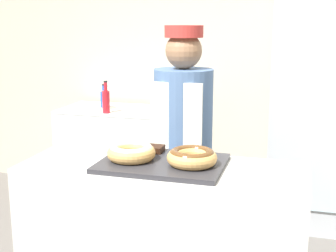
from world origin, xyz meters
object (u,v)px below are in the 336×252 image
(brownie_back_right, at_px, (187,151))
(bottle_orange, at_px, (106,100))
(bottle_red, at_px, (106,101))
(chest_freezer, at_px, (123,155))
(baker_person, at_px, (183,154))
(beverage_fridge, at_px, (317,111))
(brownie_back_left, at_px, (154,149))
(donut_chocolate_glaze, at_px, (192,157))
(donut_light_glaze, at_px, (131,152))
(bottle_blue, at_px, (104,98))
(serving_tray, at_px, (162,163))

(brownie_back_right, xyz_separation_m, bottle_orange, (-1.13, 1.55, -0.03))
(bottle_red, bearing_deg, chest_freezer, 75.12)
(baker_person, distance_m, bottle_red, 1.39)
(brownie_back_right, xyz_separation_m, beverage_fridge, (0.68, 1.58, -0.04))
(baker_person, bearing_deg, brownie_back_left, -101.00)
(donut_chocolate_glaze, distance_m, brownie_back_left, 0.30)
(donut_light_glaze, xyz_separation_m, bottle_red, (-0.81, 1.54, -0.03))
(bottle_blue, bearing_deg, bottle_red, -62.77)
(donut_light_glaze, bearing_deg, brownie_back_right, 34.98)
(beverage_fridge, distance_m, bottle_orange, 1.80)
(beverage_fridge, bearing_deg, donut_chocolate_glaze, -109.24)
(donut_chocolate_glaze, xyz_separation_m, bottle_orange, (-1.19, 1.72, -0.06))
(serving_tray, height_order, beverage_fridge, beverage_fridge)
(serving_tray, xyz_separation_m, chest_freezer, (-0.90, 1.74, -0.51))
(brownie_back_right, distance_m, bottle_blue, 2.00)
(serving_tray, bearing_deg, bottle_blue, 121.65)
(serving_tray, xyz_separation_m, beverage_fridge, (0.77, 1.73, -0.01))
(bottle_blue, relative_size, bottle_orange, 1.02)
(chest_freezer, bearing_deg, donut_chocolate_glaze, -58.96)
(bottle_orange, bearing_deg, donut_light_glaze, -62.83)
(beverage_fridge, distance_m, chest_freezer, 1.74)
(brownie_back_right, distance_m, beverage_fridge, 1.72)
(serving_tray, distance_m, baker_person, 0.50)
(bottle_red, bearing_deg, bottle_orange, 113.10)
(donut_chocolate_glaze, xyz_separation_m, bottle_blue, (-1.24, 1.78, -0.05))
(serving_tray, xyz_separation_m, bottle_blue, (-1.09, 1.76, -0.00))
(bottle_blue, bearing_deg, donut_light_glaze, -62.43)
(donut_light_glaze, height_order, brownie_back_right, donut_light_glaze)
(bottle_orange, distance_m, bottle_red, 0.20)
(donut_light_glaze, distance_m, donut_chocolate_glaze, 0.31)
(donut_chocolate_glaze, xyz_separation_m, brownie_back_right, (-0.07, 0.17, -0.03))
(donut_chocolate_glaze, xyz_separation_m, beverage_fridge, (0.61, 1.75, -0.07))
(chest_freezer, distance_m, bottle_red, 0.58)
(brownie_back_right, relative_size, bottle_orange, 0.44)
(serving_tray, distance_m, chest_freezer, 2.02)
(serving_tray, relative_size, baker_person, 0.38)
(donut_light_glaze, height_order, brownie_back_left, donut_light_glaze)
(beverage_fridge, relative_size, bottle_blue, 8.67)
(donut_chocolate_glaze, relative_size, bottle_blue, 1.13)
(brownie_back_right, bearing_deg, brownie_back_left, 180.00)
(serving_tray, relative_size, brownie_back_right, 6.48)
(baker_person, xyz_separation_m, bottle_red, (-0.94, 1.02, 0.12))
(bottle_orange, bearing_deg, bottle_blue, 126.92)
(donut_chocolate_glaze, distance_m, baker_person, 0.57)
(baker_person, bearing_deg, serving_tray, -87.45)
(brownie_back_left, relative_size, baker_person, 0.06)
(chest_freezer, bearing_deg, serving_tray, -62.51)
(serving_tray, height_order, bottle_red, bottle_red)
(serving_tray, height_order, brownie_back_right, brownie_back_right)
(baker_person, relative_size, bottle_blue, 7.50)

